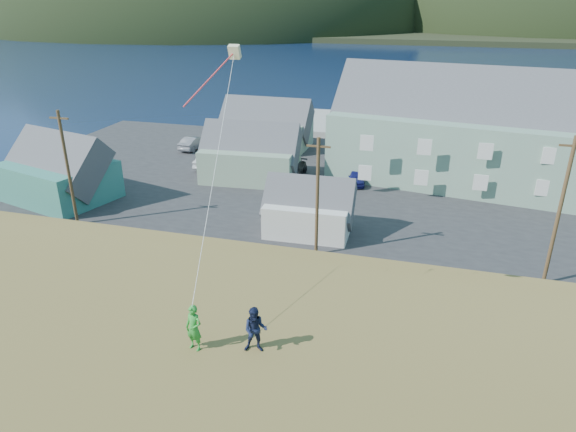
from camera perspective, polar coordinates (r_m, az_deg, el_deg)
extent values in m
plane|color=#0A1638|center=(35.42, 1.91, -5.43)|extent=(900.00, 900.00, 0.00)
cube|color=#4C3D19|center=(33.71, 1.10, -6.93)|extent=(110.00, 8.00, 0.10)
cube|color=#28282B|center=(50.68, 6.48, 3.64)|extent=(72.00, 36.00, 0.12)
cube|color=gray|center=(73.33, 4.82, 10.22)|extent=(26.00, 14.00, 0.90)
cube|color=black|center=(360.63, 15.27, 20.10)|extent=(900.00, 320.00, 2.00)
ellipsoid|color=black|center=(384.77, -22.07, 19.59)|extent=(240.00, 216.00, 108.00)
ellipsoid|color=black|center=(317.19, -8.73, 20.44)|extent=(260.00, 234.00, 143.00)
ellipsoid|color=black|center=(331.66, 11.49, 20.37)|extent=(200.00, 180.00, 100.00)
ellipsoid|color=black|center=(326.66, 28.06, 18.21)|extent=(230.00, 207.00, 142.60)
cube|color=slate|center=(52.94, 25.81, 6.02)|extent=(38.68, 16.16, 6.43)
cube|color=#47474C|center=(51.88, 26.77, 11.19)|extent=(39.14, 15.94, 10.43)
cube|color=#317363|center=(50.21, -24.07, 3.61)|extent=(10.36, 8.78, 3.35)
cube|color=#47474C|center=(49.49, -24.55, 6.40)|extent=(10.77, 8.64, 6.42)
cube|color=gray|center=(51.23, -4.16, 5.91)|extent=(9.42, 6.61, 3.21)
cube|color=#47474C|center=(50.56, -4.24, 8.52)|extent=(9.90, 6.44, 5.82)
cube|color=silver|center=(39.44, 2.32, -0.06)|extent=(6.44, 4.69, 2.52)
cube|color=#47474C|center=(38.72, 2.37, 2.51)|extent=(6.94, 4.70, 4.50)
cube|color=gray|center=(62.47, -2.46, 9.19)|extent=(10.35, 6.37, 3.27)
cube|color=#47474C|center=(61.90, -2.50, 11.48)|extent=(10.85, 6.31, 6.05)
cylinder|color=#47331E|center=(43.03, -23.24, 4.76)|extent=(0.24, 0.24, 9.16)
cylinder|color=#47331E|center=(34.81, 3.27, 1.95)|extent=(0.24, 0.24, 8.49)
cylinder|color=#47331E|center=(34.92, 27.87, 0.21)|extent=(0.24, 0.24, 9.62)
imported|color=slate|center=(62.57, -10.45, 8.02)|extent=(2.03, 4.77, 1.53)
imported|color=#3A4C91|center=(56.59, 9.47, 6.41)|extent=(1.67, 4.42, 1.44)
imported|color=black|center=(51.90, 0.62, 5.12)|extent=(2.09, 4.71, 1.34)
imported|color=maroon|center=(60.95, -6.45, 7.87)|extent=(2.80, 5.69, 1.55)
imported|color=black|center=(58.12, 6.31, 7.06)|extent=(1.89, 4.35, 1.46)
imported|color=#B6B8BC|center=(55.40, -8.55, 6.17)|extent=(2.25, 4.93, 1.57)
imported|color=white|center=(54.46, -4.85, 5.92)|extent=(2.74, 5.03, 1.34)
imported|color=navy|center=(50.35, 7.64, 4.34)|extent=(2.08, 4.17, 1.37)
imported|color=#25892B|center=(15.88, -10.42, -12.14)|extent=(0.61, 0.47, 1.49)
imported|color=#141B37|center=(15.58, -3.64, -12.52)|extent=(0.83, 0.71, 1.49)
cube|color=beige|center=(21.85, -5.96, 17.69)|extent=(0.46, 0.43, 0.60)
cylinder|color=#E83D44|center=(21.05, -8.69, 14.86)|extent=(0.06, 0.06, 3.31)
cylinder|color=white|center=(18.12, -7.93, 6.32)|extent=(0.02, 0.02, 10.94)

